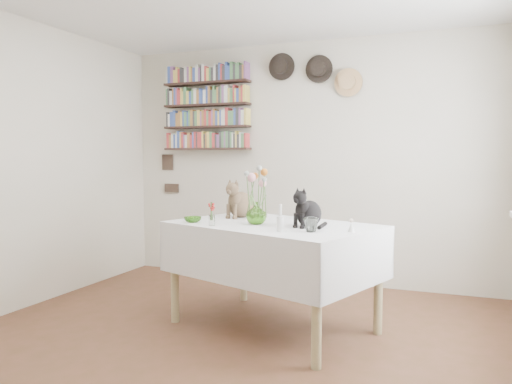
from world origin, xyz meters
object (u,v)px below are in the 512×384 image
at_px(tabby_cat, 241,198).
at_px(black_cat, 309,207).
at_px(flower_vase, 256,213).
at_px(bookshelf_unit, 207,109).
at_px(dining_table, 273,250).

height_order(tabby_cat, black_cat, tabby_cat).
height_order(tabby_cat, flower_vase, tabby_cat).
distance_m(tabby_cat, flower_vase, 0.45).
relative_size(tabby_cat, black_cat, 1.12).
bearing_deg(bookshelf_unit, tabby_cat, -51.67).
bearing_deg(black_cat, bookshelf_unit, 159.29).
distance_m(dining_table, bookshelf_unit, 2.27).
height_order(dining_table, tabby_cat, tabby_cat).
distance_m(dining_table, tabby_cat, 0.60).
bearing_deg(black_cat, tabby_cat, 175.70).
distance_m(flower_vase, bookshelf_unit, 2.11).
relative_size(black_cat, flower_vase, 1.75).
bearing_deg(flower_vase, tabby_cat, 128.11).
xyz_separation_m(flower_vase, bookshelf_unit, (-1.17, 1.48, 0.95)).
height_order(black_cat, bookshelf_unit, bookshelf_unit).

